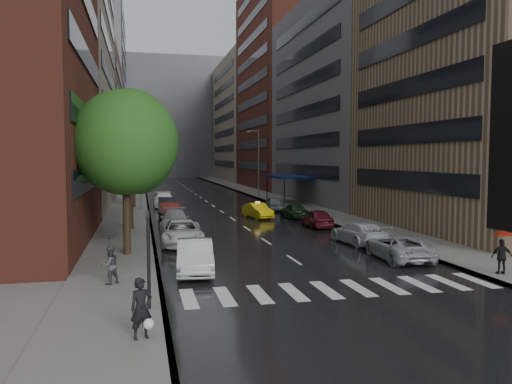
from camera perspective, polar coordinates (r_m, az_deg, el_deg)
ground at (r=22.95m, az=7.38°, el=-9.70°), size 220.00×220.00×0.00m
road at (r=71.52m, az=-6.72°, el=-0.37°), size 14.00×140.00×0.01m
sidewalk_left at (r=71.10m, az=-13.95°, el=-0.43°), size 4.00×140.00×0.15m
sidewalk_right at (r=73.05m, az=0.31°, el=-0.20°), size 4.00×140.00×0.15m
crosswalk at (r=21.22m, az=9.81°, el=-10.84°), size 13.15×2.80×0.01m
buildings_left at (r=80.69m, az=-18.39°, el=11.32°), size 8.00×108.00×38.00m
buildings_right at (r=81.44m, az=3.39°, el=10.77°), size 8.05×109.10×36.00m
building_far at (r=139.51m, az=-9.89°, el=8.29°), size 40.00×14.00×32.00m
tree_near at (r=27.87m, az=-14.71°, el=5.47°), size 5.69×5.69×9.06m
tree_mid at (r=37.86m, az=-14.30°, el=6.47°), size 6.54×6.54×10.42m
tree_far at (r=54.65m, az=-13.88°, el=3.46°), size 4.61×4.61×7.34m
taxi at (r=44.44m, az=0.19°, el=-2.14°), size 2.22×4.25×1.33m
parked_cars_left at (r=40.08m, az=-9.50°, el=-2.73°), size 2.72×37.02×1.56m
parked_cars_right at (r=36.95m, az=8.05°, el=-3.38°), size 2.70×29.87×1.44m
ped_bag_walker at (r=15.21m, az=-12.94°, el=-12.94°), size 0.76×0.62×1.79m
ped_black_umbrella at (r=21.68m, az=-16.40°, el=-6.87°), size 0.98×0.98×2.09m
ped_red_umbrella at (r=25.18m, az=26.31°, el=-5.76°), size 0.99×0.82×2.01m
traffic_light at (r=17.74m, az=-12.20°, el=-6.47°), size 0.18×0.15×3.45m
street_lamp_left at (r=50.89m, az=-12.94°, el=3.30°), size 1.74×0.22×9.00m
street_lamp_right at (r=67.69m, az=0.24°, el=3.55°), size 1.74×0.22×9.00m
awning at (r=58.40m, az=3.70°, el=1.74°), size 4.00×8.00×3.12m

